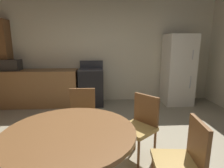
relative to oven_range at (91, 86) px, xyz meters
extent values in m
plane|color=gray|center=(0.33, -2.45, -0.47)|extent=(14.00, 14.00, 0.00)
cube|color=beige|center=(0.33, 0.40, 0.88)|extent=(6.11, 0.12, 2.70)
cube|color=olive|center=(-1.39, 0.00, -0.02)|extent=(2.08, 0.60, 0.90)
cube|color=brown|center=(-2.21, 0.18, 0.58)|extent=(0.44, 0.36, 2.10)
cube|color=black|center=(0.00, 0.00, -0.02)|extent=(0.60, 0.60, 0.90)
cube|color=#38383D|center=(0.00, 0.00, 0.44)|extent=(0.60, 0.60, 0.02)
cube|color=#38383D|center=(0.00, 0.28, 0.54)|extent=(0.60, 0.04, 0.18)
cube|color=silver|center=(2.20, -0.05, 0.41)|extent=(0.68, 0.66, 1.76)
cylinder|color=#B2B2B7|center=(2.38, -0.39, 0.81)|extent=(0.02, 0.02, 0.22)
cylinder|color=#B2B2B7|center=(2.38, -0.39, 0.16)|extent=(0.02, 0.02, 0.30)
cube|color=#2D2B28|center=(-1.93, 0.00, 0.56)|extent=(0.44, 0.32, 0.26)
cylinder|color=brown|center=(-0.05, -3.00, 0.27)|extent=(1.20, 1.20, 0.04)
cylinder|color=brown|center=(0.12, -2.20, -0.25)|extent=(0.03, 0.03, 0.43)
cylinder|color=brown|center=(-0.22, -2.20, -0.25)|extent=(0.03, 0.03, 0.43)
cylinder|color=brown|center=(0.12, -1.86, -0.25)|extent=(0.03, 0.03, 0.43)
cylinder|color=brown|center=(-0.22, -1.86, -0.25)|extent=(0.03, 0.03, 0.43)
cube|color=#A37F3D|center=(-0.05, -2.03, -0.02)|extent=(0.40, 0.40, 0.05)
cube|color=brown|center=(-0.05, -1.85, 0.19)|extent=(0.38, 0.04, 0.42)
cube|color=#A37F3D|center=(0.91, -3.10, -0.02)|extent=(0.44, 0.44, 0.05)
cube|color=brown|center=(1.09, -3.11, 0.19)|extent=(0.08, 0.38, 0.42)
cylinder|color=brown|center=(0.67, -2.62, -0.25)|extent=(0.03, 0.03, 0.43)
cylinder|color=brown|center=(0.46, -2.36, -0.25)|extent=(0.03, 0.03, 0.43)
cylinder|color=brown|center=(0.93, -2.40, -0.25)|extent=(0.03, 0.03, 0.43)
cylinder|color=brown|center=(0.72, -2.14, -0.25)|extent=(0.03, 0.03, 0.43)
cube|color=#A37F3D|center=(0.69, -2.38, -0.02)|extent=(0.56, 0.56, 0.05)
cube|color=brown|center=(0.83, -2.27, 0.19)|extent=(0.27, 0.32, 0.42)
camera|label=1|loc=(0.23, -4.53, 1.05)|focal=29.20mm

